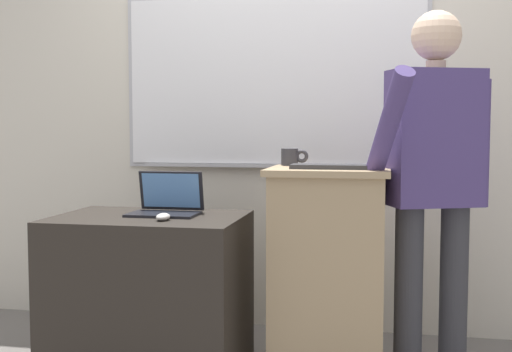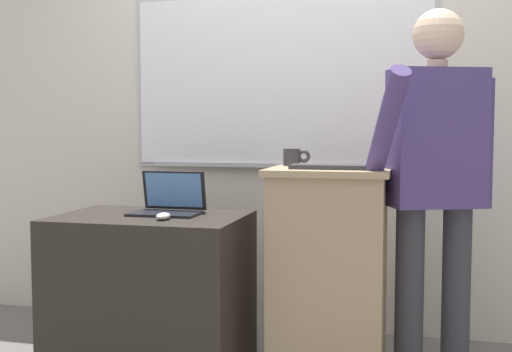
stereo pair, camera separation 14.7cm
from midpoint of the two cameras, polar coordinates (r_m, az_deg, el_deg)
back_wall at (r=3.83m, az=2.27°, el=6.78°), size 6.40×0.17×2.71m
lectern_podium at (r=3.09m, az=5.07°, el=-8.55°), size 0.57×0.47×1.00m
side_desk at (r=3.25m, az=-10.74°, el=-10.20°), size 0.91×0.64×0.76m
person_presenter at (r=3.04m, az=14.20°, el=0.59°), size 0.59×0.66×1.72m
laptop at (r=3.22m, az=-9.17°, el=-2.30°), size 0.34×0.25×0.21m
wireless_keyboard at (r=2.96m, az=5.41°, el=0.84°), size 0.38×0.14×0.02m
computer_mouse_by_laptop at (r=3.01m, az=-9.65°, el=-3.60°), size 0.06×0.10×0.03m
coffee_mug at (r=3.21m, az=1.83°, el=1.71°), size 0.14×0.08×0.09m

